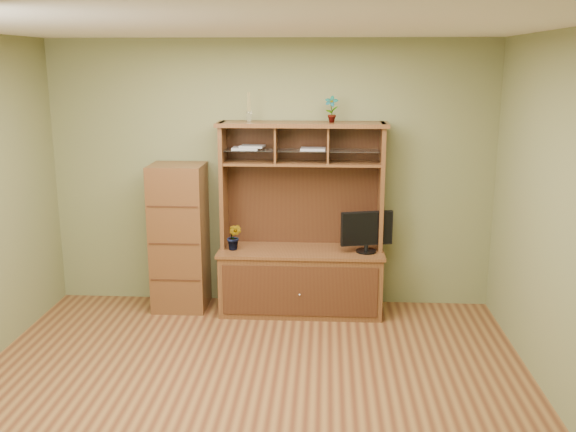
{
  "coord_description": "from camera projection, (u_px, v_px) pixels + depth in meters",
  "views": [
    {
      "loc": [
        0.56,
        -4.43,
        2.45
      ],
      "look_at": [
        0.22,
        1.2,
        1.11
      ],
      "focal_mm": 40.0,
      "sensor_mm": 36.0,
      "label": 1
    }
  ],
  "objects": [
    {
      "name": "top_plant",
      "position": [
        331.0,
        109.0,
        6.15
      ],
      "size": [
        0.15,
        0.12,
        0.26
      ],
      "primitive_type": "imported",
      "rotation": [
        0.0,
        0.0,
        -0.21
      ],
      "color": "#386B25",
      "rests_on": "media_hutch"
    },
    {
      "name": "media_hutch",
      "position": [
        301.0,
        261.0,
        6.44
      ],
      "size": [
        1.66,
        0.61,
        1.9
      ],
      "color": "#492A15",
      "rests_on": "room"
    },
    {
      "name": "room",
      "position": [
        247.0,
        222.0,
        4.59
      ],
      "size": [
        4.54,
        4.04,
        2.74
      ],
      "color": "#532B17",
      "rests_on": "ground"
    },
    {
      "name": "monitor",
      "position": [
        367.0,
        231.0,
        6.24
      ],
      "size": [
        0.51,
        0.2,
        0.41
      ],
      "rotation": [
        0.0,
        0.0,
        0.25
      ],
      "color": "black",
      "rests_on": "media_hutch"
    },
    {
      "name": "side_cabinet",
      "position": [
        179.0,
        237.0,
        6.47
      ],
      "size": [
        0.53,
        0.48,
        1.49
      ],
      "color": "#492A15",
      "rests_on": "room"
    },
    {
      "name": "reed_diffuser",
      "position": [
        249.0,
        110.0,
        6.2
      ],
      "size": [
        0.06,
        0.06,
        0.28
      ],
      "color": "silver",
      "rests_on": "media_hutch"
    },
    {
      "name": "magazines",
      "position": [
        269.0,
        148.0,
        6.27
      ],
      "size": [
        0.92,
        0.21,
        0.04
      ],
      "color": "#A1A1A5",
      "rests_on": "media_hutch"
    },
    {
      "name": "orchid_plant",
      "position": [
        234.0,
        237.0,
        6.34
      ],
      "size": [
        0.17,
        0.15,
        0.27
      ],
      "primitive_type": "imported",
      "rotation": [
        0.0,
        0.0,
        -0.28
      ],
      "color": "#2E531C",
      "rests_on": "media_hutch"
    }
  ]
}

